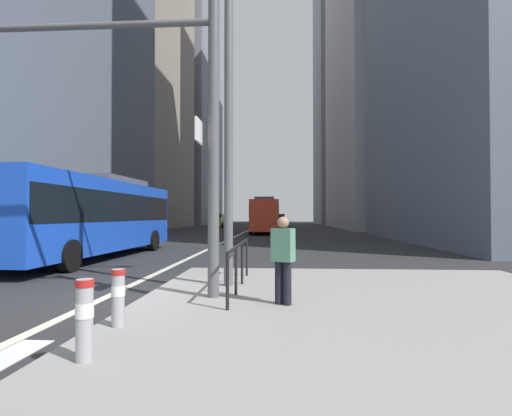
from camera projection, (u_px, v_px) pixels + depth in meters
The scene contains 19 objects.
ground_plane at pixel (229, 239), 27.71m from camera, with size 160.00×160.00×0.00m, color #28282B.
median_island at pixel (390, 315), 6.41m from camera, with size 9.00×10.00×0.15m, color gray.
lane_centre_line at pixel (243, 233), 37.69m from camera, with size 0.20×80.00×0.01m, color beige.
office_tower_left_near at pixel (0, 1), 27.14m from camera, with size 13.72×25.53×33.62m, color slate.
office_tower_left_mid at pixel (139, 50), 53.87m from camera, with size 10.76×21.40×49.60m, color gray.
office_tower_left_far at pixel (185, 101), 79.42m from camera, with size 12.11×24.51×50.70m, color gray.
office_tower_right_mid at pixel (378, 21), 52.51m from camera, with size 11.30×25.81×56.39m, color #9E9EA3.
office_tower_right_far at pixel (347, 92), 77.09m from camera, with size 12.08×17.33×52.94m, color gray.
city_bus_blue_oncoming at pixel (93, 213), 15.51m from camera, with size 2.91×11.30×3.40m.
city_bus_red_receding at pixel (265, 214), 37.81m from camera, with size 2.90×11.42×3.40m.
car_oncoming_mid at pixel (218, 221), 54.62m from camera, with size 2.14×4.24×1.94m.
car_receding_near at pixel (280, 220), 61.13m from camera, with size 2.13×4.08×1.94m.
car_receding_far at pixel (275, 220), 58.92m from camera, with size 2.19×4.32×1.94m.
traffic_signal_gantry at pixel (112, 96), 7.68m from camera, with size 6.13×0.65×6.00m.
street_lamp_post at pixel (229, 60), 8.79m from camera, with size 5.50×0.32×8.00m.
bollard_left at pixel (85, 316), 4.20m from camera, with size 0.20×0.20×0.89m.
bollard_right at pixel (118, 294), 5.52m from camera, with size 0.20×0.20×0.82m.
pedestrian_railing at pixel (239, 256), 8.32m from camera, with size 0.06×3.76×0.98m.
pedestrian_waiting at pixel (283, 256), 6.88m from camera, with size 0.45×0.38×1.57m.
Camera 1 is at (3.69, -7.57, 1.74)m, focal length 27.06 mm.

